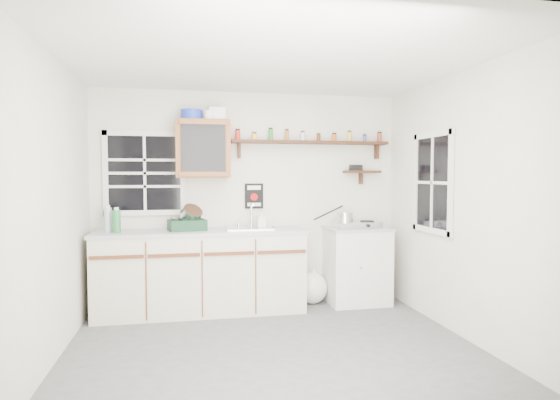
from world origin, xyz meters
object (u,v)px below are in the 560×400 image
(right_cabinet, at_px, (357,265))
(main_cabinet, at_px, (201,271))
(hotplate, at_px, (356,224))
(upper_cabinet, at_px, (203,149))
(dish_rack, at_px, (188,222))
(spice_shelf, at_px, (310,142))

(right_cabinet, bearing_deg, main_cabinet, -179.21)
(right_cabinet, distance_m, hotplate, 0.49)
(right_cabinet, xyz_separation_m, upper_cabinet, (-1.80, 0.12, 1.37))
(upper_cabinet, relative_size, hotplate, 1.13)
(right_cabinet, distance_m, upper_cabinet, 2.26)
(dish_rack, xyz_separation_m, hotplate, (1.95, -0.02, -0.07))
(hotplate, bearing_deg, dish_rack, 172.02)
(main_cabinet, bearing_deg, right_cabinet, 0.79)
(upper_cabinet, bearing_deg, hotplate, -4.44)
(right_cabinet, bearing_deg, spice_shelf, 160.62)
(dish_rack, bearing_deg, main_cabinet, -21.02)
(spice_shelf, xyz_separation_m, hotplate, (0.51, -0.21, -0.98))
(spice_shelf, xyz_separation_m, dish_rack, (-1.44, -0.19, -0.91))
(main_cabinet, relative_size, dish_rack, 5.23)
(spice_shelf, height_order, hotplate, spice_shelf)
(right_cabinet, relative_size, hotplate, 1.58)
(right_cabinet, relative_size, spice_shelf, 0.48)
(upper_cabinet, relative_size, spice_shelf, 0.34)
(dish_rack, bearing_deg, upper_cabinet, 23.97)
(right_cabinet, bearing_deg, dish_rack, -179.92)
(right_cabinet, relative_size, upper_cabinet, 1.40)
(hotplate, bearing_deg, right_cabinet, 38.26)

